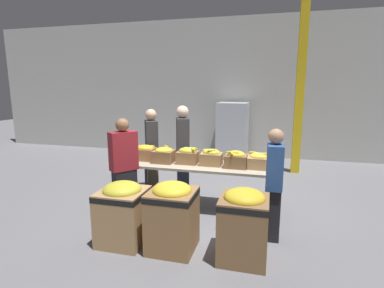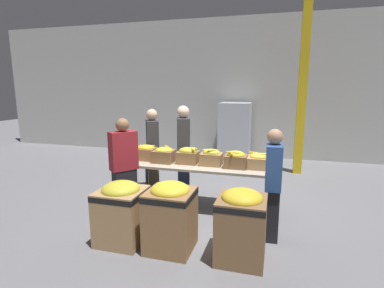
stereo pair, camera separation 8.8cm
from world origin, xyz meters
name	(u,v)px [view 1 (the left image)]	position (x,y,z in m)	size (l,w,h in m)	color
ground_plane	(199,207)	(0.00, 0.00, 0.00)	(30.00, 30.00, 0.00)	slate
wall_back	(233,88)	(0.00, 4.17, 2.00)	(16.00, 0.08, 4.00)	#B7B7B2
sorting_table	(199,167)	(0.00, 0.00, 0.71)	(2.37, 0.78, 0.77)	#B2A893
banana_box_0	(145,152)	(-1.01, 0.06, 0.90)	(0.35, 0.32, 0.27)	olive
banana_box_1	(164,155)	(-0.62, -0.03, 0.90)	(0.35, 0.34, 0.28)	olive
banana_box_2	(188,155)	(-0.20, 0.00, 0.91)	(0.36, 0.31, 0.29)	olive
banana_box_3	(211,157)	(0.21, 0.00, 0.90)	(0.36, 0.29, 0.29)	#A37A4C
banana_box_4	(236,159)	(0.62, -0.05, 0.90)	(0.35, 0.35, 0.29)	olive
banana_box_5	(259,161)	(0.97, 0.01, 0.89)	(0.35, 0.33, 0.26)	tan
volunteer_0	(183,151)	(-0.47, 0.59, 0.85)	(0.37, 0.51, 1.70)	#2D3856
volunteer_1	(124,168)	(-1.10, -0.57, 0.78)	(0.43, 0.46, 1.57)	black
volunteer_2	(152,151)	(-1.09, 0.57, 0.81)	(0.40, 0.49, 1.63)	#6B604C
volunteer_3	(274,185)	(1.21, -0.76, 0.75)	(0.22, 0.41, 1.51)	black
donation_bin_0	(123,211)	(-0.69, -1.41, 0.44)	(0.59, 0.59, 0.83)	tan
donation_bin_1	(172,214)	(-0.01, -1.41, 0.47)	(0.58, 0.58, 0.89)	olive
donation_bin_2	(244,223)	(0.88, -1.41, 0.47)	(0.57, 0.57, 0.88)	olive
support_pillar	(300,89)	(1.75, 2.71, 2.00)	(0.19, 0.19, 4.00)	gold
pallet_stack_0	(233,132)	(0.11, 3.58, 0.80)	(0.90, 0.90, 1.62)	olive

